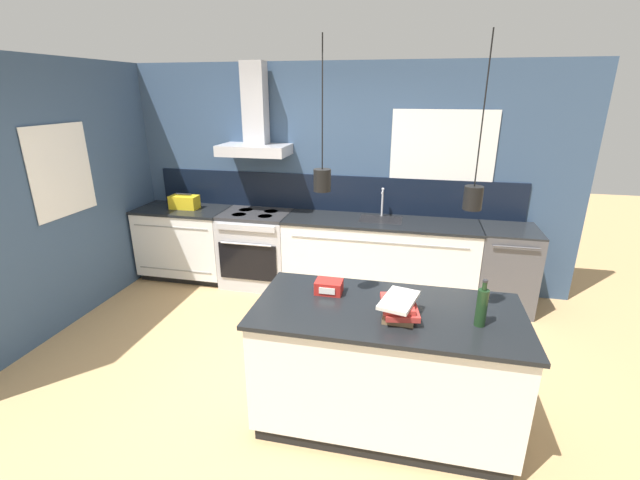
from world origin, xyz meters
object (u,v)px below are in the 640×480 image
object	(u,v)px
bottle_on_island	(482,307)
oven_range	(257,249)
yellow_toolbox	(184,202)
red_supply_box	(329,287)
dishwasher	(505,268)
book_stack	(399,307)

from	to	relation	value
bottle_on_island	oven_range	bearing A→B (deg)	136.97
bottle_on_island	yellow_toolbox	distance (m)	3.85
bottle_on_island	red_supply_box	bearing A→B (deg)	166.64
dishwasher	yellow_toolbox	bearing A→B (deg)	180.00
bottle_on_island	book_stack	xyz separation A→B (m)	(-0.50, -0.01, -0.06)
dishwasher	red_supply_box	size ratio (longest dim) A/B	4.76
bottle_on_island	book_stack	bearing A→B (deg)	-178.77
bottle_on_island	book_stack	distance (m)	0.50
oven_range	book_stack	world-z (taller)	book_stack
red_supply_box	yellow_toolbox	size ratio (longest dim) A/B	0.56
dishwasher	yellow_toolbox	size ratio (longest dim) A/B	2.68
bottle_on_island	yellow_toolbox	bearing A→B (deg)	146.29
oven_range	book_stack	xyz separation A→B (m)	(1.79, -2.14, 0.53)
dishwasher	yellow_toolbox	distance (m)	3.82
book_stack	yellow_toolbox	bearing A→B (deg)	141.57
dishwasher	red_supply_box	bearing A→B (deg)	-129.79
oven_range	bottle_on_island	distance (m)	3.18
oven_range	dishwasher	distance (m)	2.86
book_stack	bottle_on_island	bearing A→B (deg)	1.23
oven_range	bottle_on_island	xyz separation A→B (m)	(2.29, -2.13, 0.58)
dishwasher	yellow_toolbox	xyz separation A→B (m)	(-3.78, 0.00, 0.54)
bottle_on_island	red_supply_box	distance (m)	1.04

